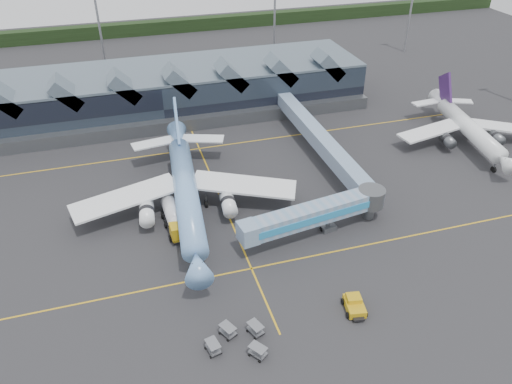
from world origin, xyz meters
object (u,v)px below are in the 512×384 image
object	(u,v)px
regional_jet	(467,126)
pushback_tug	(354,305)
main_airliner	(185,187)
jet_bridge	(323,212)
fuel_truck	(173,217)

from	to	relation	value
regional_jet	pushback_tug	world-z (taller)	regional_jet
main_airliner	jet_bridge	size ratio (longest dim) A/B	1.73
regional_jet	jet_bridge	xyz separation A→B (m)	(-38.48, -18.65, 0.18)
jet_bridge	fuel_truck	size ratio (longest dim) A/B	2.44
fuel_truck	pushback_tug	xyz separation A→B (m)	(18.61, -23.35, -1.05)
fuel_truck	main_airliner	bearing A→B (deg)	54.60
main_airliner	pushback_tug	bearing A→B (deg)	-54.81
jet_bridge	main_airliner	bearing A→B (deg)	138.37
jet_bridge	pushback_tug	distance (m)	16.20
regional_jet	fuel_truck	bearing A→B (deg)	-159.63
fuel_truck	jet_bridge	bearing A→B (deg)	-22.99
main_airliner	fuel_truck	world-z (taller)	main_airliner
main_airliner	jet_bridge	bearing A→B (deg)	-27.77
jet_bridge	pushback_tug	xyz separation A→B (m)	(-2.37, -15.78, -2.78)
regional_jet	jet_bridge	bearing A→B (deg)	-144.32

